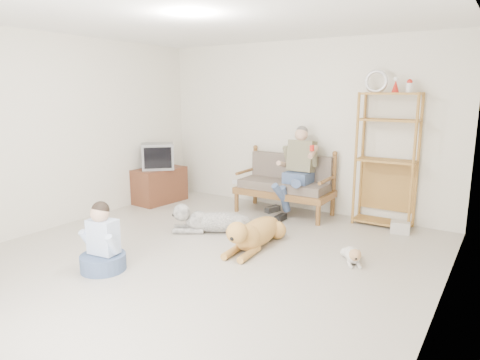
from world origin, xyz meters
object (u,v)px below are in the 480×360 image
Objects in this scene: etagere at (386,159)px; golden_retriever at (254,233)px; tv_stand at (159,185)px; loveseat at (286,183)px.

etagere is 2.25m from golden_retriever.
tv_stand is at bearing 153.71° from golden_retriever.
golden_retriever is (-1.10, -1.79, -0.79)m from etagere.
loveseat is 1.61× the size of tv_stand.
tv_stand is 2.76m from golden_retriever.
loveseat is 1.02× the size of golden_retriever.
golden_retriever is at bearing -121.69° from etagere.
etagere reaches higher than loveseat.
tv_stand is at bearing -168.34° from etagere.
loveseat is 1.69m from golden_retriever.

